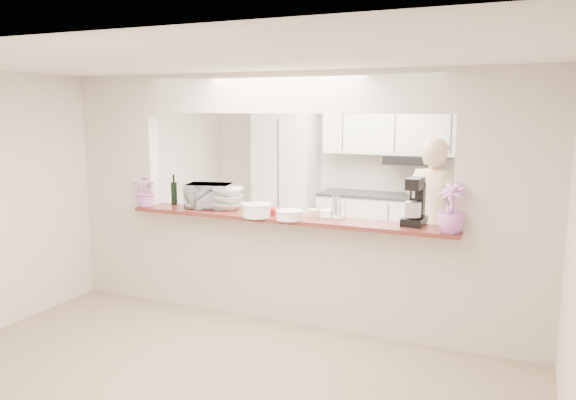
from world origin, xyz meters
The scene contains 19 objects.
floor centered at (0.00, 0.00, 0.00)m, with size 6.00×6.00×0.00m, color tan.
tile_overlay centered at (0.00, 1.55, 0.01)m, with size 5.00×2.90×0.01m, color beige.
partition centered at (0.00, 0.00, 1.48)m, with size 5.00×0.15×2.50m.
bar_counter centered at (0.00, 0.00, 0.58)m, with size 3.40×0.38×1.09m.
kitchen_cabinets centered at (-0.19, 2.72, 0.97)m, with size 3.15×0.62×2.25m.
refrigerator centered at (2.05, 2.65, 0.85)m, with size 0.75×0.70×1.70m, color #9C9CA1.
flower_left centered at (-1.60, -0.15, 1.26)m, with size 0.31×0.27×0.34m, color #DB74C1.
wine_bottle_a centered at (-1.40, 0.07, 1.22)m, with size 0.07×0.07×0.34m.
wine_bottle_b centered at (-1.40, 0.07, 1.22)m, with size 0.07×0.07×0.33m.
toaster_oven centered at (-0.93, 0.05, 1.22)m, with size 0.47×0.32×0.26m, color #A9AAAE.
serving_bowls centered at (-0.70, 0.05, 1.20)m, with size 0.31×0.31×0.23m, color white.
plate_stack_a centered at (-0.25, -0.19, 1.16)m, with size 0.29×0.29×0.13m.
plate_stack_b centered at (0.10, -0.19, 1.14)m, with size 0.26×0.26×0.09m.
red_bowl centered at (-0.15, -0.03, 1.12)m, with size 0.15×0.15×0.07m, color maroon.
tan_bowl centered at (0.25, 0.08, 1.12)m, with size 0.14×0.14×0.07m, color #C7AF8C.
utensil_caddy centered at (0.45, 0.05, 1.19)m, with size 0.25×0.15×0.23m.
stand_mixer centered at (1.25, 0.06, 1.29)m, with size 0.20×0.31×0.44m.
flower_right centered at (1.60, -0.15, 1.31)m, with size 0.24×0.24×0.43m, color #D070C7.
person centered at (1.20, 1.40, 0.91)m, with size 0.66×0.44×1.82m, color #D3B089.
Camera 1 is at (2.21, -5.04, 2.16)m, focal length 35.00 mm.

